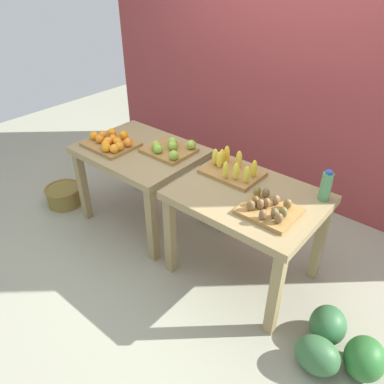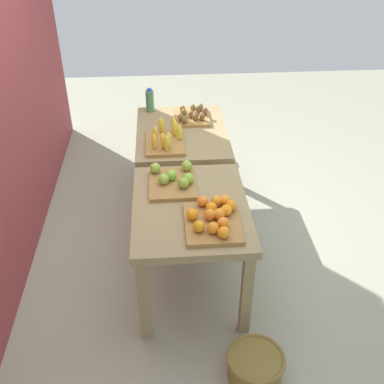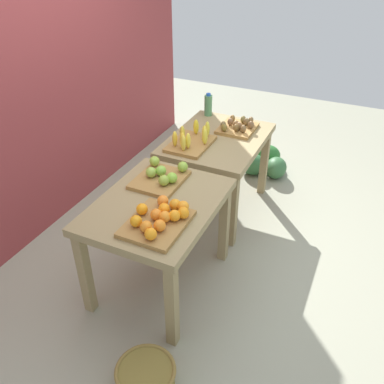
# 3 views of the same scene
# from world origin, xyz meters

# --- Properties ---
(ground_plane) EXTENTS (8.00, 8.00, 0.00)m
(ground_plane) POSITION_xyz_m (0.00, 0.00, 0.00)
(ground_plane) COLOR #999A83
(display_table_left) EXTENTS (1.04, 0.80, 0.77)m
(display_table_left) POSITION_xyz_m (-0.56, 0.00, 0.65)
(display_table_left) COLOR #927F53
(display_table_left) RESTS_ON ground_plane
(display_table_right) EXTENTS (1.04, 0.80, 0.77)m
(display_table_right) POSITION_xyz_m (0.56, 0.00, 0.65)
(display_table_right) COLOR #927F53
(display_table_right) RESTS_ON ground_plane
(orange_bin) EXTENTS (0.45, 0.36, 0.11)m
(orange_bin) POSITION_xyz_m (-0.77, -0.14, 0.81)
(orange_bin) COLOR olive
(orange_bin) RESTS_ON display_table_left
(apple_bin) EXTENTS (0.40, 0.35, 0.11)m
(apple_bin) POSITION_xyz_m (-0.30, 0.10, 0.81)
(apple_bin) COLOR olive
(apple_bin) RESTS_ON display_table_left
(banana_crate) EXTENTS (0.44, 0.32, 0.17)m
(banana_crate) POSITION_xyz_m (0.31, 0.15, 0.82)
(banana_crate) COLOR olive
(banana_crate) RESTS_ON display_table_right
(kiwi_bin) EXTENTS (0.36, 0.32, 0.10)m
(kiwi_bin) POSITION_xyz_m (0.78, -0.11, 0.80)
(kiwi_bin) COLOR olive
(kiwi_bin) RESTS_ON display_table_right
(water_bottle) EXTENTS (0.08, 0.08, 0.23)m
(water_bottle) POSITION_xyz_m (0.99, 0.28, 0.87)
(water_bottle) COLOR #4C8C59
(water_bottle) RESTS_ON display_table_right
(watermelon_pile) EXTENTS (0.56, 0.54, 0.24)m
(watermelon_pile) POSITION_xyz_m (1.45, -0.25, 0.12)
(watermelon_pile) COLOR #29692C
(watermelon_pile) RESTS_ON ground_plane
(wicker_basket) EXTENTS (0.37, 0.37, 0.19)m
(wicker_basket) POSITION_xyz_m (-1.39, -0.35, 0.10)
(wicker_basket) COLOR olive
(wicker_basket) RESTS_ON ground_plane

